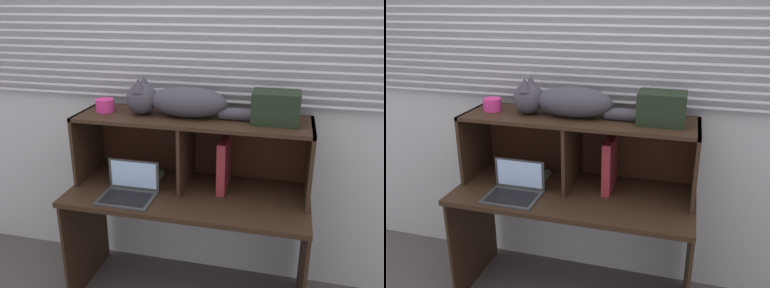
{
  "view_description": "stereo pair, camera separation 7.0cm",
  "coord_description": "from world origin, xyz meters",
  "views": [
    {
      "loc": [
        0.54,
        -1.89,
        1.83
      ],
      "look_at": [
        0.0,
        0.3,
        1.01
      ],
      "focal_mm": 37.84,
      "sensor_mm": 36.0,
      "label": 1
    },
    {
      "loc": [
        0.61,
        -1.87,
        1.83
      ],
      "look_at": [
        0.0,
        0.3,
        1.01
      ],
      "focal_mm": 37.84,
      "sensor_mm": 36.0,
      "label": 2
    }
  ],
  "objects": [
    {
      "name": "hutch_shelf_unit",
      "position": [
        -0.0,
        0.33,
        1.05
      ],
      "size": [
        1.38,
        0.4,
        0.43
      ],
      "color": "black",
      "rests_on": "desk"
    },
    {
      "name": "small_basket",
      "position": [
        -0.54,
        0.3,
        1.21
      ],
      "size": [
        0.11,
        0.11,
        0.08
      ],
      "primitive_type": "cylinder",
      "color": "#C92F7A",
      "rests_on": "hutch_shelf_unit"
    },
    {
      "name": "storage_box",
      "position": [
        0.47,
        0.3,
        1.26
      ],
      "size": [
        0.26,
        0.19,
        0.18
      ],
      "primitive_type": "cube",
      "color": "black",
      "rests_on": "hutch_shelf_unit"
    },
    {
      "name": "cat",
      "position": [
        -0.09,
        0.3,
        1.27
      ],
      "size": [
        0.84,
        0.2,
        0.22
      ],
      "color": "#39353D",
      "rests_on": "hutch_shelf_unit"
    },
    {
      "name": "binder_upright",
      "position": [
        0.2,
        0.3,
        0.9
      ],
      "size": [
        0.05,
        0.24,
        0.31
      ],
      "primitive_type": "cube",
      "color": "maroon",
      "rests_on": "desk"
    },
    {
      "name": "desk",
      "position": [
        0.0,
        0.19,
        0.6
      ],
      "size": [
        1.41,
        0.63,
        0.75
      ],
      "color": "black",
      "rests_on": "ground"
    },
    {
      "name": "book_stack",
      "position": [
        -0.3,
        0.3,
        0.76
      ],
      "size": [
        0.19,
        0.22,
        0.03
      ],
      "color": "tan",
      "rests_on": "desk"
    },
    {
      "name": "laptop",
      "position": [
        -0.32,
        0.07,
        0.78
      ],
      "size": [
        0.31,
        0.24,
        0.19
      ],
      "color": "#333333",
      "rests_on": "desk"
    },
    {
      "name": "back_panel_with_blinds",
      "position": [
        0.0,
        0.55,
        1.26
      ],
      "size": [
        4.4,
        0.08,
        2.5
      ],
      "color": "#B1B5B5",
      "rests_on": "ground"
    }
  ]
}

